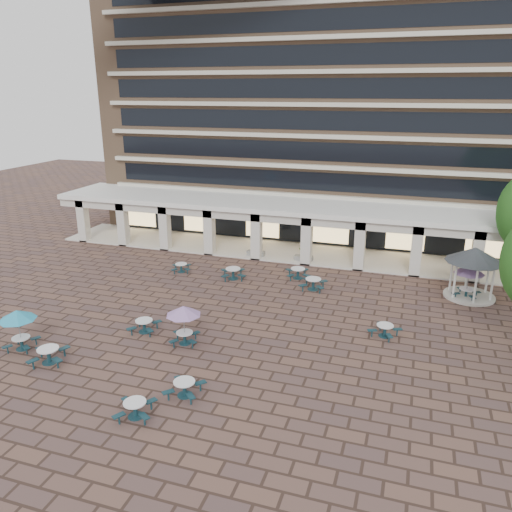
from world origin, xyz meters
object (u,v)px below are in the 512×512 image
object	(u,v)px
picnic_table_2	(184,387)
gazebo	(474,260)
planter_left	(256,251)
picnic_table_1	(135,408)
planter_right	(304,255)
picnic_table_0	(144,325)

from	to	relation	value
picnic_table_2	gazebo	bearing A→B (deg)	49.64
picnic_table_2	planter_left	world-z (taller)	planter_left
picnic_table_1	planter_right	world-z (taller)	planter_right
planter_left	gazebo	bearing A→B (deg)	-12.80
picnic_table_0	picnic_table_1	size ratio (longest dim) A/B	0.95
picnic_table_2	gazebo	size ratio (longest dim) A/B	0.46
picnic_table_0	planter_right	world-z (taller)	planter_right
picnic_table_0	gazebo	bearing A→B (deg)	24.65
picnic_table_1	planter_left	size ratio (longest dim) A/B	1.29
picnic_table_0	gazebo	world-z (taller)	gazebo
picnic_table_1	planter_left	xyz separation A→B (m)	(-1.80, 22.40, 0.03)
picnic_table_1	gazebo	xyz separation A→B (m)	(14.77, 18.64, 2.20)
picnic_table_2	gazebo	distance (m)	21.43
gazebo	planter_left	size ratio (longest dim) A/B	2.51
planter_left	picnic_table_1	bearing A→B (deg)	-85.42
picnic_table_2	gazebo	world-z (taller)	gazebo
picnic_table_1	planter_left	distance (m)	22.47
picnic_table_0	planter_left	distance (m)	15.33
picnic_table_0	picnic_table_2	xyz separation A→B (m)	(5.04, -5.10, 0.00)
picnic_table_0	picnic_table_2	world-z (taller)	picnic_table_2
planter_right	picnic_table_2	bearing A→B (deg)	-92.83
picnic_table_0	picnic_table_1	xyz separation A→B (m)	(3.71, -7.19, -0.01)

